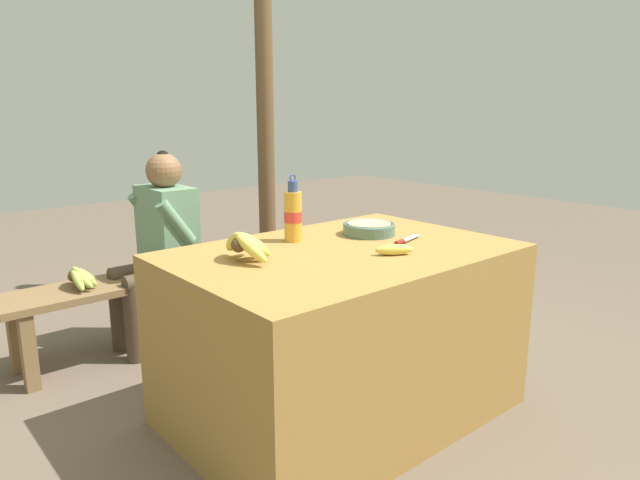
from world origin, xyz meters
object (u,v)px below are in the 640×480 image
Objects in this scene: seated_vendor at (159,238)px; banana_bunch_ripe at (246,244)px; knife at (404,240)px; loose_banana_front at (394,250)px; banana_bunch_green at (79,276)px; serving_bowl at (369,228)px; wooden_bench at (160,283)px; support_post_far at (265,111)px; water_bottle at (293,215)px.

banana_bunch_ripe is at bearing 81.67° from seated_vendor.
seated_vendor is at bearing 98.25° from knife.
banana_bunch_ripe is 0.68m from knife.
banana_bunch_ripe is 0.56m from loose_banana_front.
seated_vendor is 4.08× the size of banana_bunch_green.
wooden_bench is at bearing 116.28° from serving_bowl.
loose_banana_front is 0.06× the size of support_post_far.
support_post_far reaches higher than banana_bunch_ripe.
knife is 1.32m from seated_vendor.
banana_bunch_green is at bearing 118.69° from loose_banana_front.
serving_bowl is 0.36m from water_bottle.
knife is at bearing -89.80° from serving_bowl.
loose_banana_front is (0.47, -0.29, -0.04)m from banana_bunch_ripe.
serving_bowl is 0.22× the size of seated_vendor.
banana_bunch_ripe is at bearing -97.48° from wooden_bench.
seated_vendor is at bearing -93.58° from wooden_bench.
water_bottle is 1.41× the size of knife.
serving_bowl is 1.41m from banana_bunch_green.
wooden_bench is 1.38m from support_post_far.
support_post_far is (0.65, 1.75, 0.50)m from loose_banana_front.
knife is at bearing -15.61° from banana_bunch_ripe.
banana_bunch_ripe is 1.08× the size of banana_bunch_green.
wooden_bench is 6.24× the size of banana_bunch_green.
seated_vendor is at bearing 117.11° from serving_bowl.
banana_bunch_ripe reaches higher than serving_bowl.
support_post_far reaches higher than serving_bowl.
banana_bunch_green is (-0.41, -0.00, 0.12)m from wooden_bench.
banana_bunch_green is at bearing 131.53° from serving_bowl.
support_post_far is at bearing 59.21° from knife.
knife is at bearing -67.53° from wooden_bench.
banana_bunch_green is at bearing 122.67° from water_bottle.
support_post_far is at bearing 22.14° from wooden_bench.
seated_vendor is (-0.52, 1.01, -0.14)m from serving_bowl.
knife is 0.08× the size of support_post_far.
seated_vendor is (0.14, 1.03, -0.18)m from banana_bunch_ripe.
serving_bowl reaches higher than loose_banana_front.
support_post_far reaches higher than knife.
banana_bunch_green is (-0.74, 1.35, -0.27)m from loose_banana_front.
water_bottle is 1.60m from support_post_far.
support_post_far reaches higher than wooden_bench.
water_bottle is 0.11× the size of support_post_far.
loose_banana_front is at bearing -31.73° from banana_bunch_ripe.
wooden_bench is at bearing 101.32° from water_bottle.
support_post_far reaches higher than seated_vendor.
seated_vendor is at bearing 82.40° from banana_bunch_ripe.
support_post_far is (0.80, 1.32, 0.41)m from water_bottle.
water_bottle is 0.94m from seated_vendor.
seated_vendor is (-0.00, -0.03, 0.26)m from wooden_bench.
knife is 1.78m from support_post_far.
banana_bunch_green reaches higher than wooden_bench.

